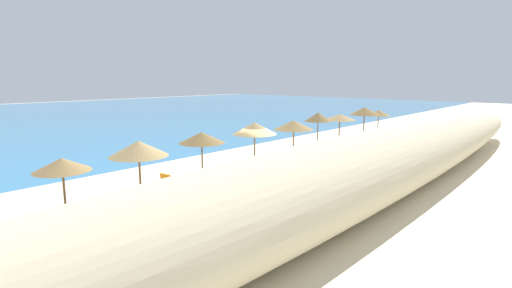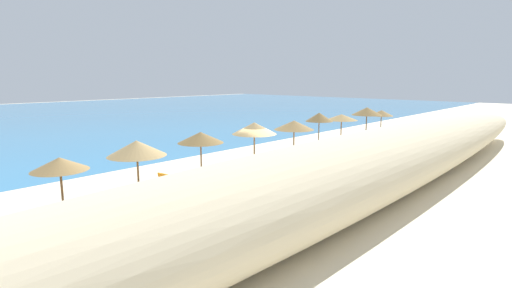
{
  "view_description": "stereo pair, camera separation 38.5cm",
  "coord_description": "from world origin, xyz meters",
  "px_view_note": "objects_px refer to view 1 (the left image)",
  "views": [
    {
      "loc": [
        -17.02,
        -14.1,
        5.4
      ],
      "look_at": [
        0.52,
        1.34,
        1.38
      ],
      "focal_mm": 27.0,
      "sensor_mm": 36.0,
      "label": 1
    },
    {
      "loc": [
        -16.76,
        -14.39,
        5.4
      ],
      "look_at": [
        0.52,
        1.34,
        1.38
      ],
      "focal_mm": 27.0,
      "sensor_mm": 36.0,
      "label": 2
    }
  ],
  "objects_px": {
    "beach_umbrella_10": "(379,113)",
    "lounge_chair_0": "(375,137)",
    "lounge_chair_1": "(272,163)",
    "beach_umbrella_6": "(294,125)",
    "lounge_chair_2": "(159,192)",
    "beach_umbrella_4": "(202,138)",
    "beach_ball": "(351,159)",
    "beach_umbrella_2": "(62,165)",
    "beach_umbrella_9": "(365,111)",
    "beach_umbrella_5": "(255,128)",
    "beach_umbrella_8": "(340,117)",
    "beach_umbrella_7": "(318,117)",
    "beach_umbrella_3": "(139,149)"
  },
  "relations": [
    {
      "from": "beach_umbrella_10",
      "to": "lounge_chair_0",
      "type": "relative_size",
      "value": 1.62
    },
    {
      "from": "beach_umbrella_5",
      "to": "beach_umbrella_8",
      "type": "relative_size",
      "value": 1.12
    },
    {
      "from": "beach_umbrella_4",
      "to": "lounge_chair_1",
      "type": "xyz_separation_m",
      "value": [
        4.27,
        -1.28,
        -1.85
      ]
    },
    {
      "from": "lounge_chair_0",
      "to": "lounge_chair_2",
      "type": "height_order",
      "value": "lounge_chair_2"
    },
    {
      "from": "beach_umbrella_5",
      "to": "beach_umbrella_10",
      "type": "distance_m",
      "value": 18.11
    },
    {
      "from": "beach_umbrella_4",
      "to": "lounge_chair_1",
      "type": "distance_m",
      "value": 4.82
    },
    {
      "from": "lounge_chair_1",
      "to": "beach_umbrella_2",
      "type": "bearing_deg",
      "value": 59.7
    },
    {
      "from": "lounge_chair_1",
      "to": "beach_umbrella_5",
      "type": "bearing_deg",
      "value": -0.69
    },
    {
      "from": "lounge_chair_2",
      "to": "beach_ball",
      "type": "bearing_deg",
      "value": -108.65
    },
    {
      "from": "beach_umbrella_5",
      "to": "beach_umbrella_9",
      "type": "distance_m",
      "value": 14.48
    },
    {
      "from": "beach_umbrella_7",
      "to": "lounge_chair_0",
      "type": "height_order",
      "value": "beach_umbrella_7"
    },
    {
      "from": "lounge_chair_1",
      "to": "beach_umbrella_7",
      "type": "bearing_deg",
      "value": -105.11
    },
    {
      "from": "lounge_chair_0",
      "to": "beach_umbrella_4",
      "type": "bearing_deg",
      "value": 71.94
    },
    {
      "from": "beach_umbrella_4",
      "to": "beach_umbrella_5",
      "type": "distance_m",
      "value": 3.83
    },
    {
      "from": "beach_umbrella_5",
      "to": "beach_umbrella_6",
      "type": "bearing_deg",
      "value": -3.4
    },
    {
      "from": "beach_umbrella_8",
      "to": "lounge_chair_0",
      "type": "relative_size",
      "value": 1.69
    },
    {
      "from": "beach_umbrella_5",
      "to": "beach_umbrella_6",
      "type": "distance_m",
      "value": 3.61
    },
    {
      "from": "beach_umbrella_6",
      "to": "beach_ball",
      "type": "bearing_deg",
      "value": -53.3
    },
    {
      "from": "beach_umbrella_3",
      "to": "beach_umbrella_10",
      "type": "height_order",
      "value": "beach_umbrella_3"
    },
    {
      "from": "lounge_chair_0",
      "to": "lounge_chair_1",
      "type": "xyz_separation_m",
      "value": [
        -13.79,
        0.08,
        0.06
      ]
    },
    {
      "from": "beach_umbrella_8",
      "to": "lounge_chair_1",
      "type": "height_order",
      "value": "beach_umbrella_8"
    },
    {
      "from": "beach_umbrella_5",
      "to": "lounge_chair_2",
      "type": "distance_m",
      "value": 7.72
    },
    {
      "from": "lounge_chair_2",
      "to": "lounge_chair_1",
      "type": "bearing_deg",
      "value": -99.27
    },
    {
      "from": "beach_umbrella_6",
      "to": "beach_umbrella_2",
      "type": "bearing_deg",
      "value": 178.89
    },
    {
      "from": "beach_umbrella_10",
      "to": "beach_umbrella_9",
      "type": "bearing_deg",
      "value": -175.18
    },
    {
      "from": "beach_ball",
      "to": "lounge_chair_0",
      "type": "bearing_deg",
      "value": 14.41
    },
    {
      "from": "beach_umbrella_5",
      "to": "beach_ball",
      "type": "relative_size",
      "value": 8.22
    },
    {
      "from": "beach_umbrella_6",
      "to": "beach_umbrella_7",
      "type": "distance_m",
      "value": 3.57
    },
    {
      "from": "beach_umbrella_3",
      "to": "lounge_chair_1",
      "type": "bearing_deg",
      "value": -8.01
    },
    {
      "from": "beach_umbrella_2",
      "to": "beach_ball",
      "type": "distance_m",
      "value": 17.22
    },
    {
      "from": "beach_umbrella_9",
      "to": "lounge_chair_1",
      "type": "xyz_separation_m",
      "value": [
        -14.03,
        -1.08,
        -2.08
      ]
    },
    {
      "from": "beach_umbrella_9",
      "to": "beach_ball",
      "type": "relative_size",
      "value": 8.44
    },
    {
      "from": "beach_umbrella_8",
      "to": "beach_umbrella_10",
      "type": "distance_m",
      "value": 7.25
    },
    {
      "from": "beach_umbrella_2",
      "to": "beach_umbrella_4",
      "type": "bearing_deg",
      "value": 1.76
    },
    {
      "from": "beach_umbrella_6",
      "to": "lounge_chair_0",
      "type": "distance_m",
      "value": 10.84
    },
    {
      "from": "beach_umbrella_6",
      "to": "lounge_chair_1",
      "type": "bearing_deg",
      "value": -166.11
    },
    {
      "from": "beach_umbrella_7",
      "to": "beach_umbrella_5",
      "type": "bearing_deg",
      "value": -178.65
    },
    {
      "from": "beach_umbrella_3",
      "to": "lounge_chair_1",
      "type": "xyz_separation_m",
      "value": [
        8.06,
        -1.13,
        -1.81
      ]
    },
    {
      "from": "beach_umbrella_4",
      "to": "beach_umbrella_10",
      "type": "height_order",
      "value": "beach_umbrella_4"
    },
    {
      "from": "beach_umbrella_4",
      "to": "lounge_chair_0",
      "type": "height_order",
      "value": "beach_umbrella_4"
    },
    {
      "from": "beach_umbrella_5",
      "to": "lounge_chair_0",
      "type": "xyz_separation_m",
      "value": [
        14.24,
        -1.07,
        -2.05
      ]
    },
    {
      "from": "beach_umbrella_4",
      "to": "beach_umbrella_8",
      "type": "distance_m",
      "value": 14.67
    },
    {
      "from": "beach_umbrella_3",
      "to": "beach_umbrella_10",
      "type": "xyz_separation_m",
      "value": [
        25.71,
        0.25,
        -0.15
      ]
    },
    {
      "from": "beach_umbrella_10",
      "to": "lounge_chair_1",
      "type": "distance_m",
      "value": 17.78
    },
    {
      "from": "beach_umbrella_5",
      "to": "beach_umbrella_4",
      "type": "bearing_deg",
      "value": 175.71
    },
    {
      "from": "beach_ball",
      "to": "beach_umbrella_2",
      "type": "bearing_deg",
      "value": 168.89
    },
    {
      "from": "beach_umbrella_4",
      "to": "beach_umbrella_9",
      "type": "height_order",
      "value": "beach_umbrella_9"
    },
    {
      "from": "beach_umbrella_8",
      "to": "beach_umbrella_9",
      "type": "distance_m",
      "value": 3.66
    },
    {
      "from": "lounge_chair_1",
      "to": "beach_ball",
      "type": "distance_m",
      "value": 5.86
    },
    {
      "from": "lounge_chair_2",
      "to": "beach_umbrella_4",
      "type": "bearing_deg",
      "value": -79.95
    }
  ]
}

